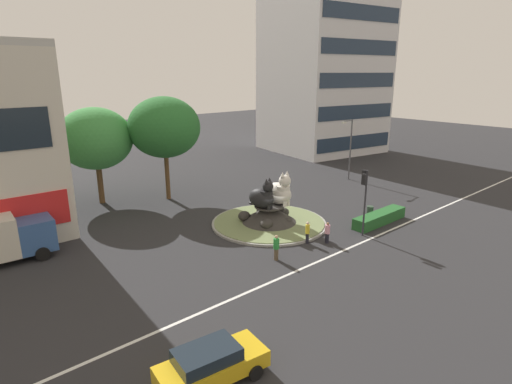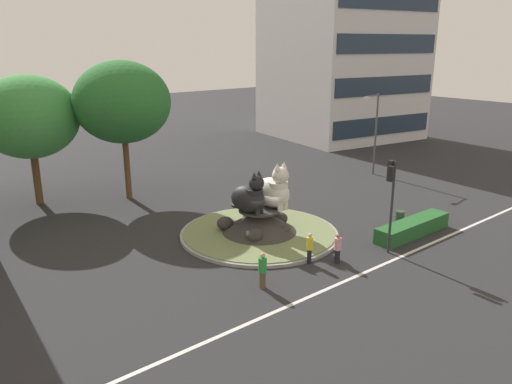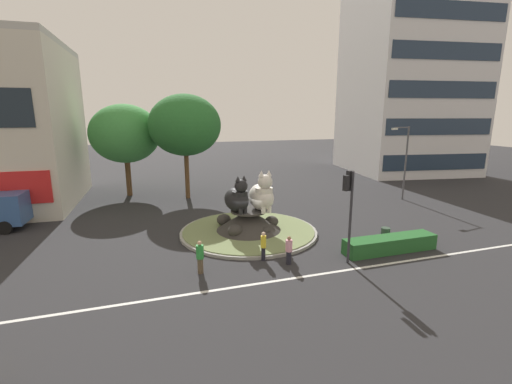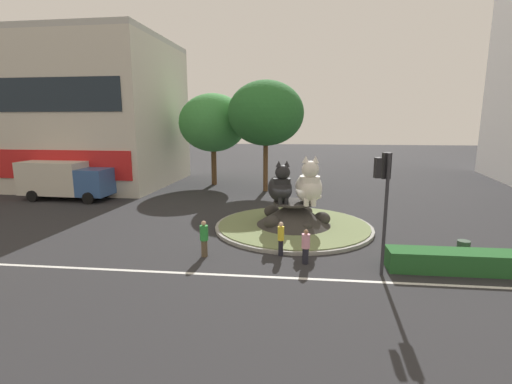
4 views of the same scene
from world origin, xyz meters
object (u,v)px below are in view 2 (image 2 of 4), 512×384
object	(u,v)px
office_tower	(344,4)
pedestrian_pink_shirt	(338,248)
cat_statue_white	(274,191)
pedestrian_yellow_shirt	(310,247)
traffic_light_mast	(391,187)
broadleaf_tree_behind_island	(122,102)
second_tree_near_tower	(29,117)
streetlight_arm	(375,128)
cat_statue_black	(250,197)
litter_bin	(400,218)
pedestrian_green_shirt	(263,270)

from	to	relation	value
office_tower	pedestrian_pink_shirt	xyz separation A→B (m)	(-28.19, -25.00, -14.26)
cat_statue_white	pedestrian_yellow_shirt	world-z (taller)	cat_statue_white
cat_statue_white	traffic_light_mast	bearing A→B (deg)	20.76
broadleaf_tree_behind_island	pedestrian_yellow_shirt	size ratio (longest dim) A/B	5.92
office_tower	second_tree_near_tower	size ratio (longest dim) A/B	3.39
office_tower	streetlight_arm	size ratio (longest dim) A/B	4.40
cat_statue_black	broadleaf_tree_behind_island	distance (m)	12.64
office_tower	second_tree_near_tower	bearing A→B (deg)	-163.79
pedestrian_pink_shirt	litter_bin	bearing A→B (deg)	90.61
streetlight_arm	cat_statue_white	bearing A→B (deg)	9.11
second_tree_near_tower	cat_statue_white	bearing A→B (deg)	-58.83
broadleaf_tree_behind_island	second_tree_near_tower	world-z (taller)	broadleaf_tree_behind_island
second_tree_near_tower	pedestrian_green_shirt	size ratio (longest dim) A/B	5.13
office_tower	pedestrian_pink_shirt	distance (m)	40.28
second_tree_near_tower	pedestrian_pink_shirt	size ratio (longest dim) A/B	5.62
cat_statue_black	streetlight_arm	distance (m)	17.99
office_tower	litter_bin	distance (m)	34.85
streetlight_arm	pedestrian_green_shirt	bearing A→B (deg)	17.03
pedestrian_pink_shirt	cat_statue_white	bearing A→B (deg)	167.48
broadleaf_tree_behind_island	pedestrian_green_shirt	xyz separation A→B (m)	(-1.42, -16.76, -6.02)
broadleaf_tree_behind_island	pedestrian_yellow_shirt	world-z (taller)	broadleaf_tree_behind_island
cat_statue_black	traffic_light_mast	xyz separation A→B (m)	(4.43, -6.21, 1.18)
cat_statue_black	cat_statue_white	bearing A→B (deg)	66.15
cat_statue_white	traffic_light_mast	distance (m)	6.72
cat_statue_black	pedestrian_pink_shirt	bearing A→B (deg)	-3.06
cat_statue_black	broadleaf_tree_behind_island	size ratio (longest dim) A/B	0.28
cat_statue_black	pedestrian_green_shirt	world-z (taller)	cat_statue_black
pedestrian_green_shirt	streetlight_arm	bearing A→B (deg)	-114.08
cat_statue_black	pedestrian_yellow_shirt	size ratio (longest dim) A/B	1.65
pedestrian_yellow_shirt	litter_bin	size ratio (longest dim) A/B	1.84
broadleaf_tree_behind_island	second_tree_near_tower	distance (m)	6.21
broadleaf_tree_behind_island	second_tree_near_tower	size ratio (longest dim) A/B	1.10
pedestrian_yellow_shirt	litter_bin	xyz separation A→B (m)	(8.36, 0.44, -0.44)
office_tower	broadleaf_tree_behind_island	world-z (taller)	office_tower
second_tree_near_tower	litter_bin	bearing A→B (deg)	-49.64
office_tower	streetlight_arm	distance (m)	22.18
cat_statue_white	second_tree_near_tower	distance (m)	17.63
litter_bin	second_tree_near_tower	bearing A→B (deg)	130.36
traffic_light_mast	pedestrian_green_shirt	size ratio (longest dim) A/B	2.91
streetlight_arm	second_tree_near_tower	bearing A→B (deg)	-30.35
cat_statue_black	litter_bin	bearing A→B (deg)	47.01
pedestrian_pink_shirt	litter_bin	distance (m)	7.35
cat_statue_black	cat_statue_white	world-z (taller)	cat_statue_white
traffic_light_mast	office_tower	bearing A→B (deg)	-54.69
cat_statue_black	cat_statue_white	xyz separation A→B (m)	(1.65, -0.18, 0.12)
second_tree_near_tower	streetlight_arm	size ratio (longest dim) A/B	1.30
broadleaf_tree_behind_island	cat_statue_white	bearing A→B (deg)	-73.40
cat_statue_black	traffic_light_mast	bearing A→B (deg)	18.02
cat_statue_white	traffic_light_mast	size ratio (longest dim) A/B	0.56
second_tree_near_tower	pedestrian_yellow_shirt	size ratio (longest dim) A/B	5.39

